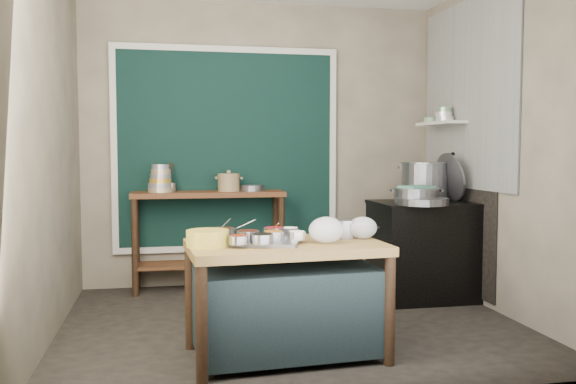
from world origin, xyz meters
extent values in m
cube|color=#2B2721|center=(0.00, 0.00, -0.01)|extent=(3.50, 3.00, 0.02)
cube|color=gray|center=(0.00, 1.51, 1.40)|extent=(3.50, 0.02, 2.80)
cube|color=gray|center=(-1.76, 0.00, 1.40)|extent=(0.02, 3.00, 2.80)
cube|color=gray|center=(1.76, 0.00, 1.40)|extent=(0.02, 3.00, 2.80)
cube|color=black|center=(-0.35, 1.47, 1.35)|extent=(2.10, 0.02, 1.90)
cube|color=#B2B2AA|center=(1.74, 0.55, 1.85)|extent=(0.02, 1.70, 1.70)
cube|color=black|center=(1.74, 0.65, 0.70)|extent=(0.01, 1.30, 1.30)
cube|color=beige|center=(1.63, 0.85, 1.60)|extent=(0.22, 0.70, 0.03)
cube|color=olive|center=(-0.19, -0.75, 0.38)|extent=(1.29, 0.80, 0.75)
cube|color=#593019|center=(-0.55, 1.28, 0.47)|extent=(1.45, 0.40, 0.95)
cube|color=black|center=(1.35, 0.55, 0.42)|extent=(0.90, 0.68, 0.85)
cube|color=black|center=(1.35, 0.55, 0.86)|extent=(0.92, 0.69, 0.03)
cube|color=gray|center=(-0.37, -0.72, 0.76)|extent=(0.64, 0.54, 0.02)
cylinder|color=gray|center=(-0.24, -0.60, 0.80)|extent=(0.14, 0.14, 0.06)
cylinder|color=gray|center=(-0.44, -0.76, 0.81)|extent=(0.15, 0.15, 0.06)
cylinder|color=gray|center=(-0.51, -0.89, 0.80)|extent=(0.12, 0.12, 0.05)
cylinder|color=gray|center=(-0.28, -0.78, 0.80)|extent=(0.14, 0.14, 0.06)
cylinder|color=silver|center=(-0.12, -0.77, 0.80)|extent=(0.12, 0.12, 0.05)
cylinder|color=gray|center=(-0.37, -0.90, 0.80)|extent=(0.14, 0.14, 0.06)
cylinder|color=gray|center=(-0.58, -0.60, 0.81)|extent=(0.15, 0.15, 0.06)
cylinder|color=gray|center=(-0.14, -0.61, 0.80)|extent=(0.12, 0.12, 0.06)
cylinder|color=yellow|center=(-0.70, -0.80, 0.80)|extent=(0.29, 0.29, 0.10)
ellipsoid|color=white|center=(0.06, -0.82, 0.84)|extent=(0.25, 0.22, 0.17)
ellipsoid|color=white|center=(0.35, -0.67, 0.82)|extent=(0.23, 0.21, 0.15)
cylinder|color=tan|center=(-1.00, 1.26, 0.97)|extent=(0.23, 0.23, 0.04)
cylinder|color=gray|center=(-1.00, 1.26, 1.02)|extent=(0.22, 0.22, 0.04)
cylinder|color=gold|center=(-1.00, 1.26, 1.06)|extent=(0.20, 0.20, 0.04)
cylinder|color=gray|center=(-1.00, 1.26, 1.10)|extent=(0.19, 0.19, 0.04)
cylinder|color=tan|center=(-1.00, 1.26, 1.15)|extent=(0.18, 0.18, 0.04)
cylinder|color=gray|center=(-1.00, 1.26, 1.19)|extent=(0.16, 0.16, 0.04)
cylinder|color=gray|center=(-0.91, 1.30, 0.99)|extent=(0.18, 0.18, 0.09)
cylinder|color=gray|center=(-0.13, 1.26, 0.98)|extent=(0.26, 0.26, 0.06)
cylinder|color=gray|center=(1.59, 0.56, 1.10)|extent=(0.15, 0.46, 0.44)
cube|color=#4C8971|center=(1.20, 0.41, 1.02)|extent=(0.31, 0.28, 0.02)
cylinder|color=gray|center=(1.20, 0.28, 0.91)|extent=(0.59, 0.59, 0.06)
cylinder|color=silver|center=(1.63, 0.80, 1.64)|extent=(0.16, 0.16, 0.04)
cylinder|color=silver|center=(1.63, 0.80, 1.68)|extent=(0.15, 0.15, 0.04)
cylinder|color=gray|center=(1.63, 0.80, 1.72)|extent=(0.14, 0.14, 0.04)
cylinder|color=gray|center=(1.63, 1.08, 1.64)|extent=(0.16, 0.16, 0.05)
camera|label=1|loc=(-0.94, -4.57, 1.35)|focal=38.00mm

